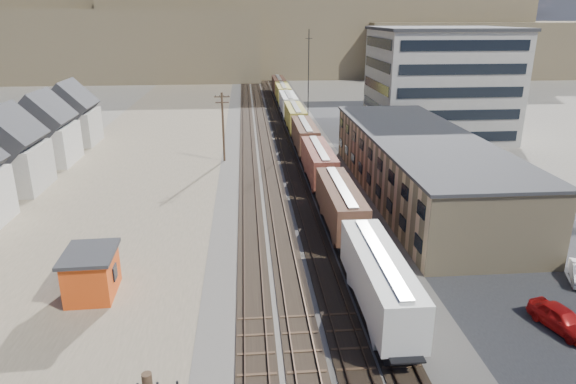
{
  "coord_description": "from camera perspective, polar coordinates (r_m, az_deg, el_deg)",
  "views": [
    {
      "loc": [
        -5.27,
        -31.29,
        20.39
      ],
      "look_at": [
        -1.07,
        18.69,
        3.0
      ],
      "focal_mm": 32.0,
      "sensor_mm": 36.0,
      "label": 1
    }
  ],
  "objects": [
    {
      "name": "radio_mast",
      "position": [
        92.67,
        2.28,
        12.12
      ],
      "size": [
        1.2,
        0.16,
        18.0
      ],
      "color": "black",
      "rests_on": "ground"
    },
    {
      "name": "dirt_yard",
      "position": [
        75.6,
        -15.86,
        2.74
      ],
      "size": [
        24.0,
        180.0,
        0.03
      ],
      "primitive_type": "cube",
      "color": "#6E634B",
      "rests_on": "ground"
    },
    {
      "name": "utility_pole_north",
      "position": [
        74.9,
        -7.23,
        7.34
      ],
      "size": [
        2.2,
        0.32,
        10.0
      ],
      "color": "#382619",
      "rests_on": "ground"
    },
    {
      "name": "warehouse",
      "position": [
        62.12,
        14.44,
        2.88
      ],
      "size": [
        12.4,
        40.4,
        7.25
      ],
      "color": "tan",
      "rests_on": "ground"
    },
    {
      "name": "parked_car_far",
      "position": [
        92.63,
        16.0,
        6.16
      ],
      "size": [
        3.07,
        4.99,
        1.59
      ],
      "primitive_type": "imported",
      "rotation": [
        0.0,
        0.0,
        -0.28
      ],
      "color": "silver",
      "rests_on": "ground"
    },
    {
      "name": "parked_car_red",
      "position": [
        40.42,
        28.1,
        -12.35
      ],
      "size": [
        3.12,
        5.1,
        1.62
      ],
      "primitive_type": "imported",
      "rotation": [
        0.0,
        0.0,
        0.27
      ],
      "color": "#B61110",
      "rests_on": "ground"
    },
    {
      "name": "office_tower",
      "position": [
        93.09,
        16.49,
        11.49
      ],
      "size": [
        22.6,
        18.6,
        18.45
      ],
      "color": "#9E998E",
      "rests_on": "ground"
    },
    {
      "name": "parked_car_blue",
      "position": [
        98.07,
        13.84,
        6.96
      ],
      "size": [
        4.71,
        5.1,
        1.33
      ],
      "primitive_type": "imported",
      "rotation": [
        0.0,
        0.0,
        0.68
      ],
      "color": "navy",
      "rests_on": "ground"
    },
    {
      "name": "hills_north",
      "position": [
        199.39,
        -3.38,
        17.28
      ],
      "size": [
        265.0,
        80.0,
        32.0
      ],
      "color": "brown",
      "rests_on": "ground"
    },
    {
      "name": "rail_tracks",
      "position": [
        83.92,
        -1.44,
        5.13
      ],
      "size": [
        11.4,
        200.0,
        0.24
      ],
      "color": "black",
      "rests_on": "ground"
    },
    {
      "name": "maintenance_shed",
      "position": [
        42.12,
        -20.99,
        -8.39
      ],
      "size": [
        3.97,
        5.04,
        3.6
      ],
      "color": "#D34613",
      "rests_on": "ground"
    },
    {
      "name": "asphalt_lot",
      "position": [
        74.52,
        16.89,
        2.41
      ],
      "size": [
        26.0,
        120.0,
        0.04
      ],
      "primitive_type": "cube",
      "color": "#232326",
      "rests_on": "ground"
    },
    {
      "name": "ground",
      "position": [
        37.72,
        4.12,
        -13.66
      ],
      "size": [
        300.0,
        300.0,
        0.0
      ],
      "primitive_type": "plane",
      "color": "#6B6356",
      "rests_on": "ground"
    },
    {
      "name": "freight_train",
      "position": [
        86.87,
        1.31,
        7.43
      ],
      "size": [
        3.0,
        119.74,
        4.46
      ],
      "color": "black",
      "rests_on": "ground"
    },
    {
      "name": "ballast_bed",
      "position": [
        83.97,
        -1.06,
        5.08
      ],
      "size": [
        18.0,
        200.0,
        0.06
      ],
      "primitive_type": "cube",
      "color": "#4C4742",
      "rests_on": "ground"
    }
  ]
}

